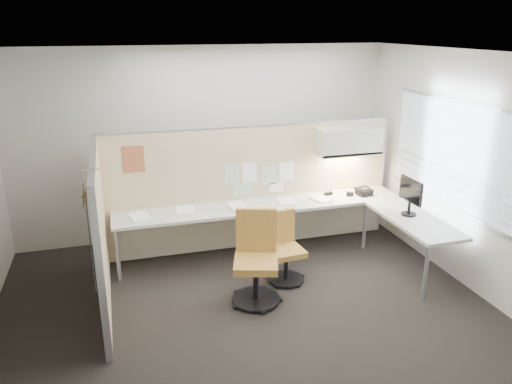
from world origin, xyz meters
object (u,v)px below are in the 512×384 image
object	(u,v)px
chair_left	(256,260)
monitor	(410,194)
desk	(288,215)
phone	(364,192)
chair_right	(284,249)

from	to	relation	value
chair_left	monitor	world-z (taller)	monitor
desk	phone	xyz separation A→B (m)	(1.19, 0.12, 0.18)
chair_right	phone	bearing A→B (deg)	21.43
chair_right	phone	distance (m)	1.70
chair_left	phone	world-z (taller)	chair_left
chair_left	phone	distance (m)	2.26
desk	chair_right	xyz separation A→B (m)	(-0.28, -0.63, -0.20)
monitor	phone	distance (m)	0.92
phone	monitor	bearing A→B (deg)	-88.11
chair_right	monitor	xyz separation A→B (m)	(1.65, -0.12, 0.61)
monitor	phone	bearing A→B (deg)	10.58
desk	phone	bearing A→B (deg)	5.79
monitor	desk	bearing A→B (deg)	60.03
monitor	phone	xyz separation A→B (m)	(-0.18, 0.88, -0.23)
monitor	phone	size ratio (longest dim) A/B	2.04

